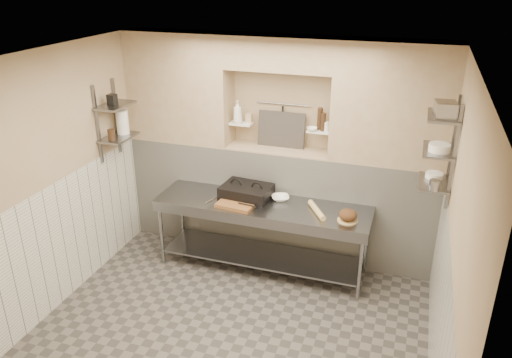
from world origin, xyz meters
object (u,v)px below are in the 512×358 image
at_px(prep_table, 262,223).
at_px(jug_left, 122,122).
at_px(cutting_board, 237,204).
at_px(bread_loaf, 348,215).
at_px(mixing_bowl, 280,198).
at_px(bowl_alcove, 312,129).
at_px(bottle_soap, 238,112).
at_px(rolling_pin, 317,210).
at_px(panini_press, 246,192).

distance_m(prep_table, jug_left, 2.12).
relative_size(cutting_board, bread_loaf, 2.13).
bearing_deg(mixing_bowl, bread_loaf, -18.26).
height_order(mixing_bowl, jug_left, jug_left).
distance_m(prep_table, bowl_alcove, 1.29).
xyz_separation_m(prep_table, bottle_soap, (-0.49, 0.53, 1.21)).
height_order(bread_loaf, bowl_alcove, bowl_alcove).
height_order(prep_table, mixing_bowl, mixing_bowl).
relative_size(rolling_pin, bottle_soap, 1.54).
distance_m(bowl_alcove, jug_left, 2.33).
height_order(prep_table, bottle_soap, bottle_soap).
xyz_separation_m(prep_table, panini_press, (-0.24, 0.11, 0.34)).
bearing_deg(panini_press, prep_table, -20.66).
bearing_deg(mixing_bowl, jug_left, -173.86).
bearing_deg(cutting_board, bread_loaf, 1.28).
xyz_separation_m(panini_press, jug_left, (-1.57, -0.14, 0.78)).
bearing_deg(jug_left, rolling_pin, 0.26).
bearing_deg(prep_table, bottle_soap, 132.82).
relative_size(prep_table, cutting_board, 5.90).
distance_m(bottle_soap, bowl_alcove, 0.96).
bearing_deg(bread_loaf, prep_table, 174.80).
relative_size(bread_loaf, jug_left, 0.70).
bearing_deg(prep_table, panini_press, 154.24).
relative_size(panini_press, jug_left, 2.12).
bearing_deg(cutting_board, bowl_alcove, 41.12).
xyz_separation_m(prep_table, mixing_bowl, (0.18, 0.19, 0.28)).
distance_m(rolling_pin, bread_loaf, 0.38).
distance_m(bread_loaf, bottle_soap, 1.87).
xyz_separation_m(mixing_bowl, jug_left, (-1.98, -0.21, 0.83)).
relative_size(panini_press, rolling_pin, 1.42).
distance_m(mixing_bowl, bread_loaf, 0.91).
bearing_deg(mixing_bowl, rolling_pin, -22.27).
xyz_separation_m(panini_press, bowl_alcove, (0.70, 0.41, 0.75)).
distance_m(panini_press, cutting_board, 0.25).
relative_size(prep_table, jug_left, 8.79).
bearing_deg(panini_press, mixing_bowl, 15.52).
relative_size(panini_press, bottle_soap, 2.20).
bearing_deg(prep_table, bread_loaf, -5.20).
bearing_deg(bowl_alcove, mixing_bowl, -130.66).
relative_size(bread_loaf, bowl_alcove, 1.64).
bearing_deg(prep_table, bowl_alcove, 48.57).
distance_m(mixing_bowl, bowl_alcove, 0.92).
distance_m(bottle_soap, jug_left, 1.42).
height_order(cutting_board, bread_loaf, bread_loaf).
bearing_deg(jug_left, panini_press, 4.99).
xyz_separation_m(mixing_bowl, bowl_alcove, (0.28, 0.33, 0.81)).
bearing_deg(cutting_board, bottle_soap, 108.13).
xyz_separation_m(panini_press, rolling_pin, (0.90, -0.13, -0.05)).
relative_size(rolling_pin, bread_loaf, 2.13).
bearing_deg(cutting_board, rolling_pin, 6.78).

